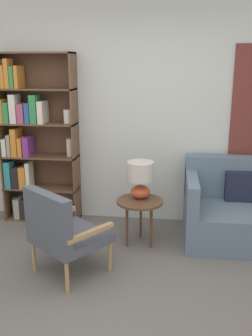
# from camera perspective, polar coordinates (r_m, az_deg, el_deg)

# --- Properties ---
(ground_plane) EXTENTS (14.00, 14.00, 0.00)m
(ground_plane) POSITION_cam_1_polar(r_m,az_deg,el_deg) (3.14, -3.39, -21.97)
(ground_plane) COLOR #66605B
(wall_back) EXTENTS (6.40, 0.08, 2.70)m
(wall_back) POSITION_cam_1_polar(r_m,az_deg,el_deg) (4.53, 1.28, 8.53)
(wall_back) COLOR silver
(wall_back) RESTS_ON ground_plane
(bookshelf) EXTENTS (0.92, 0.30, 2.04)m
(bookshelf) POSITION_cam_1_polar(r_m,az_deg,el_deg) (4.70, -14.40, 4.11)
(bookshelf) COLOR brown
(bookshelf) RESTS_ON ground_plane
(armchair) EXTENTS (0.83, 0.83, 0.84)m
(armchair) POSITION_cam_1_polar(r_m,az_deg,el_deg) (3.48, -9.94, -9.11)
(armchair) COLOR tan
(armchair) RESTS_ON ground_plane
(side_table) EXTENTS (0.50, 0.50, 0.51)m
(side_table) POSITION_cam_1_polar(r_m,az_deg,el_deg) (4.02, 2.11, -5.69)
(side_table) COLOR brown
(side_table) RESTS_ON ground_plane
(table_lamp) EXTENTS (0.29, 0.29, 0.40)m
(table_lamp) POSITION_cam_1_polar(r_m,az_deg,el_deg) (4.00, 2.21, -1.35)
(table_lamp) COLOR #C65128
(table_lamp) RESTS_ON side_table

